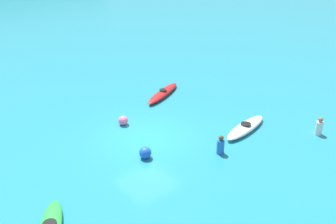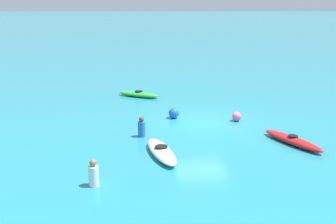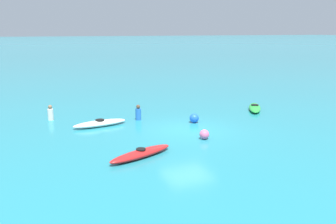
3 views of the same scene
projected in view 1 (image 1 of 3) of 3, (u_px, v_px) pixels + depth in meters
name	position (u px, v px, depth m)	size (l,w,h in m)	color
ground_plane	(146.00, 138.00, 18.85)	(600.00, 600.00, 0.00)	teal
kayak_red	(163.00, 93.00, 22.79)	(3.06, 1.71, 0.37)	red
kayak_white	(246.00, 127.00, 19.41)	(3.00, 1.19, 0.37)	white
buoy_pink	(123.00, 121.00, 19.88)	(0.46, 0.46, 0.46)	pink
buoy_blue	(145.00, 153.00, 17.35)	(0.51, 0.51, 0.51)	blue
person_near_shore	(221.00, 146.00, 17.60)	(0.37, 0.37, 0.88)	blue
person_by_kayaks	(319.00, 127.00, 19.01)	(0.41, 0.41, 0.88)	silver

